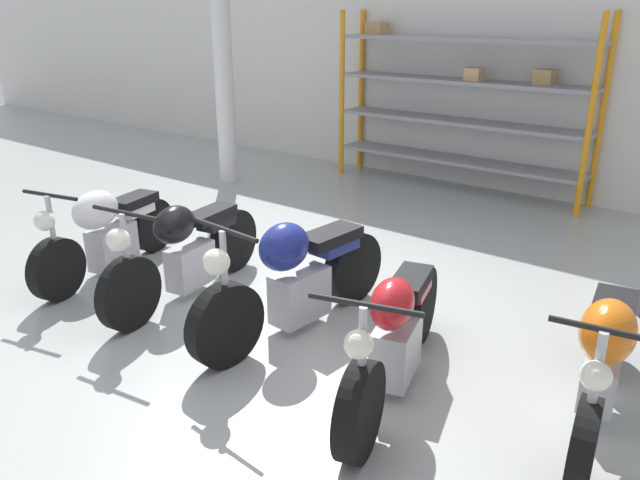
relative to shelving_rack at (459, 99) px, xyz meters
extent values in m
plane|color=#9EA3A0|center=(0.91, -4.91, -1.33)|extent=(30.00, 30.00, 0.00)
cube|color=silver|center=(0.91, 0.36, 0.47)|extent=(30.00, 0.08, 3.60)
cylinder|color=orange|center=(-1.89, -0.28, -0.06)|extent=(0.08, 0.08, 2.54)
cylinder|color=orange|center=(1.91, -0.28, -0.06)|extent=(0.08, 0.08, 2.54)
cylinder|color=orange|center=(-1.89, 0.27, -0.06)|extent=(0.08, 0.08, 2.54)
cylinder|color=orange|center=(1.91, 0.27, -0.06)|extent=(0.08, 0.08, 2.54)
cube|color=gray|center=(0.01, 0.00, -0.90)|extent=(3.79, 0.55, 0.05)
cube|color=gray|center=(0.01, 0.00, -0.32)|extent=(3.79, 0.55, 0.05)
cube|color=gray|center=(0.01, 0.00, 0.25)|extent=(3.79, 0.55, 0.05)
cube|color=gray|center=(0.01, 0.00, 0.82)|extent=(3.79, 0.55, 0.05)
cube|color=tan|center=(-1.52, 0.11, 0.94)|extent=(0.29, 0.27, 0.18)
cube|color=tan|center=(1.16, 0.09, 0.37)|extent=(0.26, 0.25, 0.20)
cube|color=tan|center=(0.21, -0.03, 0.36)|extent=(0.24, 0.24, 0.18)
cylinder|color=silver|center=(-3.00, -1.76, 0.47)|extent=(0.28, 0.28, 3.60)
cylinder|color=black|center=(-1.21, -5.76, -1.04)|extent=(0.27, 0.61, 0.60)
cylinder|color=black|center=(-1.52, -4.41, -1.04)|extent=(0.27, 0.61, 0.60)
cube|color=#ADADB2|center=(-1.38, -5.04, -1.07)|extent=(0.36, 0.55, 0.43)
ellipsoid|color=silver|center=(-1.34, -5.20, -0.62)|extent=(0.43, 0.60, 0.38)
cube|color=black|center=(-1.46, -4.66, -0.68)|extent=(0.37, 0.57, 0.10)
cube|color=silver|center=(-1.47, -4.65, -0.77)|extent=(0.30, 0.41, 0.12)
cylinder|color=#ADADB2|center=(-1.22, -5.74, -0.69)|extent=(0.06, 0.06, 0.70)
sphere|color=silver|center=(-1.20, -5.80, -0.55)|extent=(0.18, 0.18, 0.18)
cylinder|color=black|center=(-1.22, -5.71, -0.34)|extent=(0.63, 0.18, 0.04)
cylinder|color=black|center=(-0.20, -5.70, -1.01)|extent=(0.22, 0.66, 0.65)
cylinder|color=black|center=(-0.41, -4.25, -1.01)|extent=(0.22, 0.66, 0.65)
cube|color=#ADADB2|center=(-0.31, -4.93, -1.04)|extent=(0.29, 0.51, 0.40)
ellipsoid|color=black|center=(-0.28, -5.10, -0.59)|extent=(0.35, 0.49, 0.34)
cube|color=black|center=(-0.36, -4.58, -0.64)|extent=(0.32, 0.57, 0.10)
cube|color=black|center=(-0.37, -4.51, -0.73)|extent=(0.26, 0.40, 0.12)
cylinder|color=#ADADB2|center=(-0.20, -5.68, -0.66)|extent=(0.06, 0.06, 0.70)
sphere|color=silver|center=(-0.19, -5.75, -0.52)|extent=(0.20, 0.20, 0.20)
cylinder|color=black|center=(-0.20, -5.65, -0.32)|extent=(0.70, 0.14, 0.04)
cylinder|color=black|center=(0.86, -5.61, -1.00)|extent=(0.20, 0.67, 0.66)
cylinder|color=black|center=(0.99, -4.11, -1.00)|extent=(0.20, 0.67, 0.66)
cube|color=#ADADB2|center=(0.93, -4.81, -1.04)|extent=(0.30, 0.54, 0.43)
ellipsoid|color=navy|center=(0.91, -4.98, -0.55)|extent=(0.37, 0.49, 0.39)
cube|color=black|center=(0.96, -4.44, -0.61)|extent=(0.33, 0.62, 0.10)
cube|color=navy|center=(0.97, -4.37, -0.70)|extent=(0.27, 0.44, 0.12)
cylinder|color=#ADADB2|center=(0.86, -5.59, -0.63)|extent=(0.05, 0.05, 0.75)
sphere|color=silver|center=(0.85, -5.66, -0.47)|extent=(0.20, 0.20, 0.20)
cylinder|color=black|center=(0.86, -5.56, -0.26)|extent=(0.67, 0.09, 0.04)
cylinder|color=black|center=(2.24, -5.86, -1.02)|extent=(0.31, 0.64, 0.62)
cylinder|color=black|center=(1.83, -4.37, -1.02)|extent=(0.31, 0.64, 0.62)
cube|color=#ADADB2|center=(2.02, -5.07, -1.05)|extent=(0.38, 0.55, 0.42)
ellipsoid|color=#B2191E|center=(2.07, -5.23, -0.61)|extent=(0.40, 0.51, 0.34)
cube|color=black|center=(1.93, -4.75, -0.66)|extent=(0.37, 0.56, 0.10)
cube|color=#B2191E|center=(1.90, -4.63, -0.75)|extent=(0.29, 0.40, 0.12)
cylinder|color=#ADADB2|center=(2.24, -5.84, -0.68)|extent=(0.06, 0.06, 0.68)
sphere|color=silver|center=(2.26, -5.91, -0.54)|extent=(0.17, 0.17, 0.17)
cylinder|color=black|center=(2.23, -5.81, -0.34)|extent=(0.67, 0.22, 0.04)
cylinder|color=black|center=(3.41, -5.40, -1.03)|extent=(0.21, 0.62, 0.60)
cylinder|color=black|center=(3.18, -3.88, -1.03)|extent=(0.21, 0.62, 0.60)
cube|color=#ADADB2|center=(3.29, -4.59, -1.06)|extent=(0.27, 0.42, 0.32)
ellipsoid|color=orange|center=(3.31, -4.76, -0.61)|extent=(0.40, 0.54, 0.39)
cube|color=black|center=(3.24, -4.24, -0.67)|extent=(0.35, 0.54, 0.10)
cube|color=orange|center=(3.22, -4.15, -0.76)|extent=(0.28, 0.39, 0.12)
cylinder|color=#ADADB2|center=(3.40, -5.38, -0.67)|extent=(0.06, 0.06, 0.72)
sphere|color=silver|center=(3.41, -5.45, -0.53)|extent=(0.16, 0.16, 0.16)
cylinder|color=black|center=(3.40, -5.35, -0.32)|extent=(0.55, 0.12, 0.04)
camera|label=1|loc=(3.96, -8.49, 1.24)|focal=35.00mm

